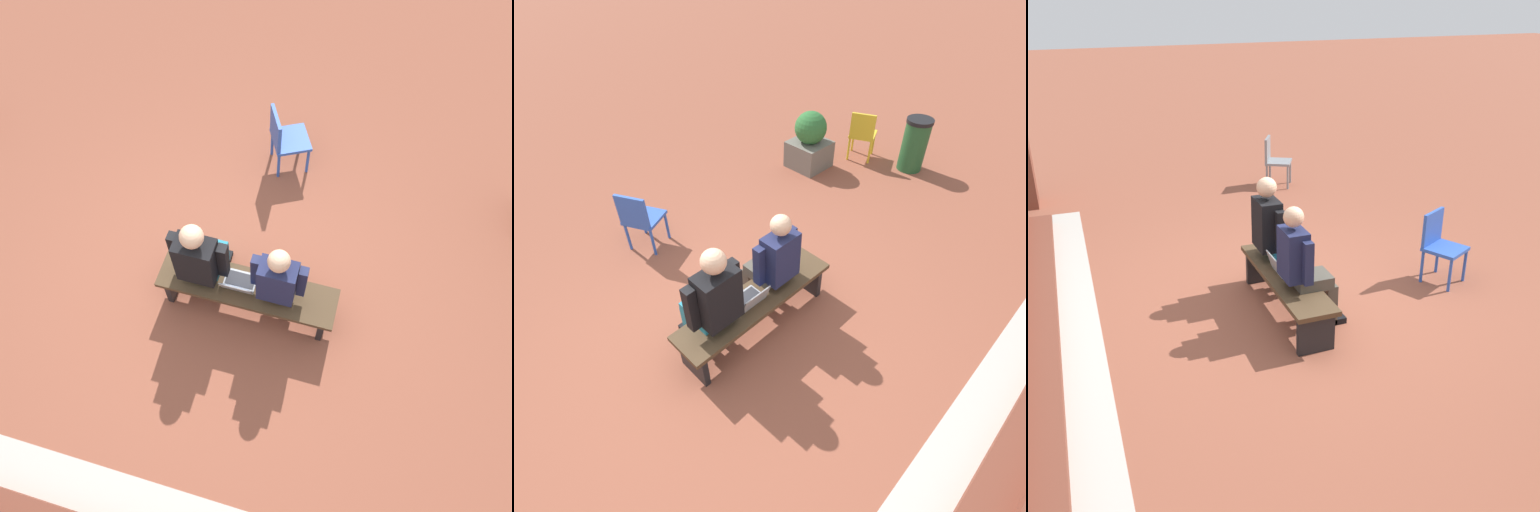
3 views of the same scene
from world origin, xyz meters
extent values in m
plane|color=brown|center=(0.00, 0.00, 0.00)|extent=(60.00, 60.00, 0.00)
cube|color=#4C3823|center=(-0.28, 0.15, 0.42)|extent=(1.80, 0.44, 0.05)
cube|color=black|center=(-1.08, 0.15, 0.20)|extent=(0.06, 0.37, 0.40)
cube|color=black|center=(0.52, 0.15, 0.20)|extent=(0.06, 0.37, 0.40)
cube|color=#4C473D|center=(-0.58, -0.01, 0.51)|extent=(0.31, 0.37, 0.13)
cube|color=#4C473D|center=(-0.67, -0.20, 0.23)|extent=(0.10, 0.11, 0.45)
cube|color=black|center=(-0.67, -0.25, 0.03)|extent=(0.10, 0.22, 0.06)
cube|color=#4C473D|center=(-0.50, -0.20, 0.23)|extent=(0.10, 0.11, 0.45)
cube|color=black|center=(-0.50, -0.25, 0.03)|extent=(0.10, 0.22, 0.06)
cube|color=#1E2347|center=(-0.58, 0.19, 0.83)|extent=(0.35, 0.22, 0.51)
cube|color=#195133|center=(-0.58, 0.07, 0.79)|extent=(0.05, 0.01, 0.31)
cube|color=#1E2347|center=(-0.80, 0.12, 0.81)|extent=(0.08, 0.09, 0.44)
cube|color=#1E2347|center=(-0.36, 0.12, 0.81)|extent=(0.08, 0.09, 0.44)
sphere|color=#DBAD89|center=(-0.58, 0.19, 1.21)|extent=(0.20, 0.20, 0.20)
cube|color=teal|center=(0.19, -0.03, 0.51)|extent=(0.34, 0.40, 0.14)
cube|color=teal|center=(0.10, -0.23, 0.23)|extent=(0.11, 0.12, 0.45)
cube|color=black|center=(0.10, -0.29, 0.03)|extent=(0.11, 0.24, 0.07)
cube|color=teal|center=(0.28, -0.23, 0.23)|extent=(0.11, 0.12, 0.45)
cube|color=black|center=(0.28, -0.29, 0.03)|extent=(0.11, 0.24, 0.07)
cube|color=black|center=(0.19, 0.19, 0.86)|extent=(0.38, 0.24, 0.55)
cube|color=black|center=(-0.04, 0.12, 0.84)|extent=(0.09, 0.10, 0.47)
cube|color=black|center=(0.43, 0.12, 0.84)|extent=(0.09, 0.10, 0.47)
sphere|color=#DBAD89|center=(0.19, 0.19, 1.27)|extent=(0.22, 0.22, 0.22)
cube|color=#9EA0A5|center=(-0.20, 0.11, 0.46)|extent=(0.32, 0.22, 0.02)
cube|color=#2D2D33|center=(-0.20, 0.10, 0.47)|extent=(0.29, 0.15, 0.00)
cube|color=#9EA0A5|center=(-0.20, 0.25, 0.57)|extent=(0.32, 0.07, 0.19)
cube|color=#33519E|center=(-0.20, 0.24, 0.57)|extent=(0.28, 0.06, 0.17)
cube|color=#2D56B7|center=(-0.24, -1.85, 0.42)|extent=(0.57, 0.57, 0.04)
cube|color=#2D56B7|center=(-0.07, -1.76, 0.64)|extent=(0.22, 0.37, 0.40)
cylinder|color=#2D56B7|center=(-0.48, -1.77, 0.20)|extent=(0.04, 0.04, 0.40)
cylinder|color=#2D56B7|center=(-0.32, -2.09, 0.20)|extent=(0.04, 0.04, 0.40)
cylinder|color=#2D56B7|center=(-0.16, -1.61, 0.20)|extent=(0.04, 0.04, 0.40)
cylinder|color=#2D56B7|center=(0.00, -1.93, 0.20)|extent=(0.04, 0.04, 0.40)
camera|label=1|loc=(-0.92, 2.15, 4.93)|focal=35.00mm
camera|label=2|loc=(1.52, 2.15, 3.40)|focal=28.00mm
camera|label=3|loc=(-5.52, 2.15, 3.24)|focal=42.00mm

